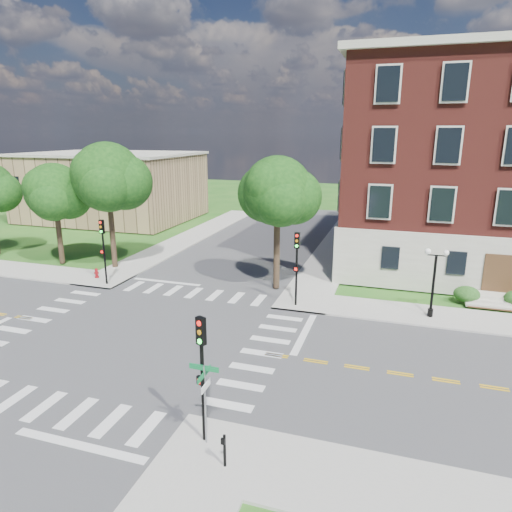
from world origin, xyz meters
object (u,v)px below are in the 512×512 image
(traffic_signal_se, at_px, (202,364))
(traffic_signal_ne, at_px, (297,259))
(street_sign_pole, at_px, (205,389))
(fire_hydrant, at_px, (97,273))
(traffic_signal_nw, at_px, (103,244))
(push_button_post, at_px, (224,449))
(twin_lamp_west, at_px, (434,279))

(traffic_signal_se, height_order, traffic_signal_ne, same)
(street_sign_pole, xyz_separation_m, fire_hydrant, (-15.83, 15.18, -1.84))
(traffic_signal_se, distance_m, traffic_signal_ne, 14.10)
(traffic_signal_ne, bearing_deg, traffic_signal_se, -90.74)
(traffic_signal_se, bearing_deg, street_sign_pole, -42.95)
(traffic_signal_se, relative_size, traffic_signal_nw, 1.00)
(traffic_signal_se, height_order, street_sign_pole, traffic_signal_se)
(street_sign_pole, height_order, fire_hydrant, street_sign_pole)
(street_sign_pole, bearing_deg, traffic_signal_se, 137.05)
(push_button_post, relative_size, fire_hydrant, 1.60)
(traffic_signal_se, height_order, traffic_signal_nw, same)
(push_button_post, bearing_deg, traffic_signal_nw, 135.38)
(twin_lamp_west, xyz_separation_m, push_button_post, (-7.18, -15.81, -1.73))
(traffic_signal_ne, relative_size, street_sign_pole, 1.55)
(fire_hydrant, bearing_deg, twin_lamp_west, -0.75)
(twin_lamp_west, xyz_separation_m, fire_hydrant, (-24.09, 0.32, -2.06))
(traffic_signal_ne, bearing_deg, push_button_post, -86.10)
(street_sign_pole, relative_size, fire_hydrant, 4.13)
(traffic_signal_se, bearing_deg, traffic_signal_ne, 89.26)
(traffic_signal_ne, distance_m, street_sign_pole, 14.26)
(traffic_signal_nw, distance_m, fire_hydrant, 3.33)
(street_sign_pole, distance_m, push_button_post, 2.08)
(traffic_signal_nw, xyz_separation_m, twin_lamp_west, (22.47, 0.72, -0.66))
(traffic_signal_se, distance_m, twin_lamp_west, 16.97)
(street_sign_pole, distance_m, fire_hydrant, 22.01)
(push_button_post, bearing_deg, street_sign_pole, 138.84)
(traffic_signal_ne, xyz_separation_m, fire_hydrant, (-15.87, 0.95, -2.72))
(fire_hydrant, bearing_deg, traffic_signal_se, -43.81)
(twin_lamp_west, bearing_deg, street_sign_pole, -119.05)
(traffic_signal_se, distance_m, fire_hydrant, 21.91)
(traffic_signal_ne, distance_m, push_button_post, 15.39)
(traffic_signal_se, relative_size, traffic_signal_ne, 1.00)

